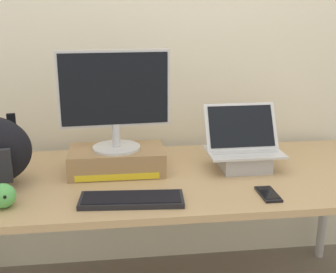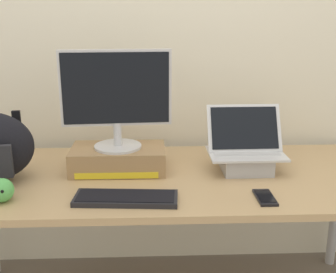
{
  "view_description": "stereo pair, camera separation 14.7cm",
  "coord_description": "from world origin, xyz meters",
  "px_view_note": "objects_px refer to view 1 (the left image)",
  "views": [
    {
      "loc": [
        -0.22,
        -1.79,
        1.42
      ],
      "look_at": [
        0.0,
        0.0,
        0.89
      ],
      "focal_mm": 45.46,
      "sensor_mm": 36.0,
      "label": 1
    },
    {
      "loc": [
        -0.07,
        -1.8,
        1.42
      ],
      "look_at": [
        0.0,
        0.0,
        0.89
      ],
      "focal_mm": 45.46,
      "sensor_mm": 36.0,
      "label": 2
    }
  ],
  "objects_px": {
    "desktop_monitor": "(115,98)",
    "external_keyboard": "(132,199)",
    "open_laptop": "(243,154)",
    "plush_toy": "(3,196)",
    "toner_box_yellow": "(117,160)",
    "cell_phone": "(268,194)"
  },
  "relations": [
    {
      "from": "toner_box_yellow",
      "to": "desktop_monitor",
      "type": "bearing_deg",
      "value": -85.09
    },
    {
      "from": "toner_box_yellow",
      "to": "plush_toy",
      "type": "distance_m",
      "value": 0.54
    },
    {
      "from": "external_keyboard",
      "to": "plush_toy",
      "type": "height_order",
      "value": "plush_toy"
    },
    {
      "from": "desktop_monitor",
      "to": "external_keyboard",
      "type": "bearing_deg",
      "value": -84.77
    },
    {
      "from": "cell_phone",
      "to": "plush_toy",
      "type": "xyz_separation_m",
      "value": [
        -1.03,
        0.02,
        0.04
      ]
    },
    {
      "from": "desktop_monitor",
      "to": "toner_box_yellow",
      "type": "bearing_deg",
      "value": 91.4
    },
    {
      "from": "desktop_monitor",
      "to": "external_keyboard",
      "type": "relative_size",
      "value": 1.2
    },
    {
      "from": "toner_box_yellow",
      "to": "cell_phone",
      "type": "distance_m",
      "value": 0.69
    },
    {
      "from": "toner_box_yellow",
      "to": "open_laptop",
      "type": "xyz_separation_m",
      "value": [
        0.59,
        -0.02,
        0.01
      ]
    },
    {
      "from": "open_laptop",
      "to": "plush_toy",
      "type": "height_order",
      "value": "open_laptop"
    },
    {
      "from": "desktop_monitor",
      "to": "open_laptop",
      "type": "xyz_separation_m",
      "value": [
        0.59,
        -0.02,
        -0.28
      ]
    },
    {
      "from": "external_keyboard",
      "to": "toner_box_yellow",
      "type": "bearing_deg",
      "value": 102.91
    },
    {
      "from": "open_laptop",
      "to": "plush_toy",
      "type": "relative_size",
      "value": 3.7
    },
    {
      "from": "toner_box_yellow",
      "to": "cell_phone",
      "type": "bearing_deg",
      "value": -29.84
    },
    {
      "from": "open_laptop",
      "to": "external_keyboard",
      "type": "relative_size",
      "value": 0.84
    },
    {
      "from": "external_keyboard",
      "to": "cell_phone",
      "type": "distance_m",
      "value": 0.55
    },
    {
      "from": "toner_box_yellow",
      "to": "open_laptop",
      "type": "distance_m",
      "value": 0.59
    },
    {
      "from": "external_keyboard",
      "to": "plush_toy",
      "type": "bearing_deg",
      "value": -177.41
    },
    {
      "from": "toner_box_yellow",
      "to": "cell_phone",
      "type": "height_order",
      "value": "toner_box_yellow"
    },
    {
      "from": "desktop_monitor",
      "to": "open_laptop",
      "type": "height_order",
      "value": "desktop_monitor"
    },
    {
      "from": "external_keyboard",
      "to": "plush_toy",
      "type": "xyz_separation_m",
      "value": [
        -0.48,
        0.01,
        0.04
      ]
    },
    {
      "from": "plush_toy",
      "to": "cell_phone",
      "type": "bearing_deg",
      "value": -0.94
    }
  ]
}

